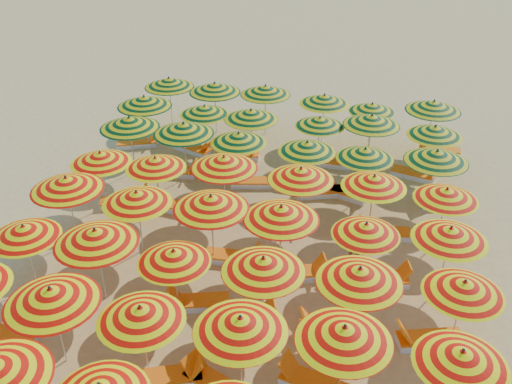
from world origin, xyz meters
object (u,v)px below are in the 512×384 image
Objects in this scene: umbrella_7 at (51,296)px; umbrella_18 at (67,184)px; umbrella_19 at (137,198)px; lounger_13 at (298,273)px; lounger_25 at (194,149)px; lounger_28 at (415,174)px; umbrella_38 at (251,115)px; umbrella_44 at (265,90)px; umbrella_13 at (95,237)px; umbrella_25 at (155,163)px; lounger_7 at (313,384)px; lounger_29 at (438,150)px; lounger_26 at (240,155)px; umbrella_30 at (129,123)px; lounger_5 at (169,377)px; umbrella_40 at (372,120)px; umbrella_35 at (437,156)px; beachgoer_b at (355,245)px; umbrella_26 at (224,162)px; umbrella_15 at (263,265)px; umbrella_33 at (307,147)px; umbrella_31 at (184,129)px; umbrella_32 at (239,138)px; lounger_14 at (381,280)px; umbrella_12 at (24,232)px; umbrella_17 at (464,287)px; umbrella_37 at (205,110)px; umbrella_16 at (360,275)px; umbrella_20 at (211,202)px; umbrella_11 at (462,357)px; lounger_11 at (428,339)px; lounger_10 at (331,324)px; lounger_8 at (198,302)px; umbrella_10 at (344,334)px; lounger_12 at (233,257)px; umbrella_9 at (240,324)px; lounger_17 at (284,222)px; umbrella_29 at (446,194)px; umbrella_41 at (435,131)px; umbrella_22 at (366,229)px; umbrella_21 at (281,213)px; umbrella_34 at (365,153)px; umbrella_42 at (169,82)px; lounger_21 at (318,192)px; umbrella_23 at (450,234)px; lounger_24 at (138,143)px; umbrella_36 at (144,101)px; umbrella_46 at (372,108)px; lounger_19 at (176,172)px; lounger_23 at (442,202)px; lounger_15 at (125,201)px; lounger_20 at (252,182)px; umbrella_27 at (301,174)px; umbrella_47 at (434,106)px.

umbrella_18 is (-2.25, 4.88, 0.01)m from umbrella_7.
umbrella_19 reaches higher than lounger_13.
lounger_25 and lounger_28 have the same top height.
umbrella_38 is 2.72m from umbrella_44.
umbrella_13 is 4.73m from umbrella_25.
lounger_7 and lounger_29 have the same top height.
lounger_26 is at bearing 97.63° from lounger_13.
lounger_5 is (4.97, -9.76, -2.00)m from umbrella_30.
umbrella_35 is at bearing -48.16° from umbrella_40.
beachgoer_b reaches higher than lounger_29.
umbrella_26 reaches higher than beachgoer_b.
beachgoer_b is at bearing 55.74° from umbrella_15.
umbrella_33 is at bearing 63.61° from umbrella_7.
umbrella_31 is 1.02× the size of umbrella_32.
lounger_14 and lounger_28 have the same top height.
umbrella_17 is (11.86, 0.16, -0.00)m from umbrella_12.
umbrella_7 reaches higher than umbrella_32.
umbrella_16 is at bearing -54.32° from umbrella_37.
umbrella_7 is 1.01× the size of umbrella_20.
umbrella_7 is 1.13× the size of umbrella_11.
lounger_10 is at bearing -17.41° from lounger_11.
umbrella_15 reaches higher than lounger_8.
umbrella_10 is 6.15m from lounger_12.
umbrella_9 reaches higher than lounger_17.
umbrella_11 is at bearing -44.83° from umbrella_26.
umbrella_29 is 4.62m from umbrella_41.
umbrella_22 is 6.93m from umbrella_32.
umbrella_21 is 1.22× the size of umbrella_34.
umbrella_42 is 1.39× the size of lounger_11.
umbrella_10 reaches higher than lounger_12.
umbrella_7 is 7.40m from umbrella_16.
umbrella_17 is 9.74m from umbrella_40.
umbrella_40 is 3.68m from lounger_21.
umbrella_16 is 3.41m from umbrella_23.
umbrella_35 reaches higher than lounger_21.
lounger_13 is at bearing -65.44° from lounger_24.
umbrella_46 is at bearing 12.63° from umbrella_36.
lounger_8 is at bearing -70.70° from lounger_19.
lounger_11 is at bearing 69.29° from lounger_23.
umbrella_44 reaches higher than umbrella_15.
lounger_15 and lounger_20 have the same top height.
umbrella_27 is at bearing -32.71° from umbrella_36.
umbrella_41 reaches higher than umbrella_25.
lounger_13 is 1.00× the size of lounger_23.
beachgoer_b is (2.10, -3.91, -1.23)m from umbrella_33.
umbrella_41 is 1.40× the size of lounger_26.
umbrella_18 is at bearing 7.27° from lounger_23.
umbrella_27 is 0.81× the size of umbrella_40.
umbrella_47 is 10.14m from lounger_25.
umbrella_36 reaches higher than umbrella_21.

